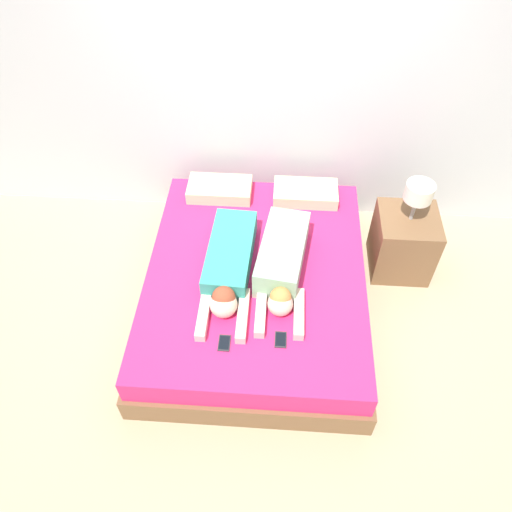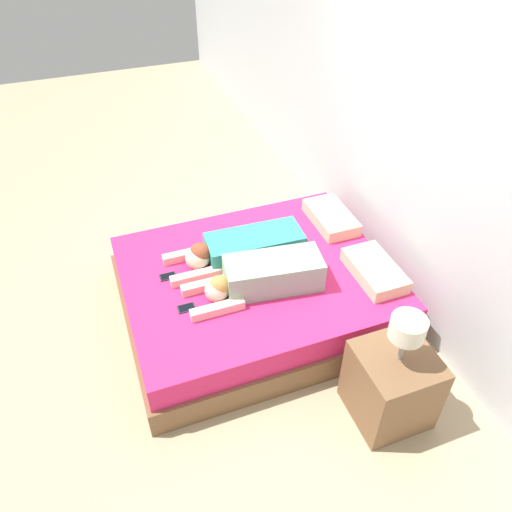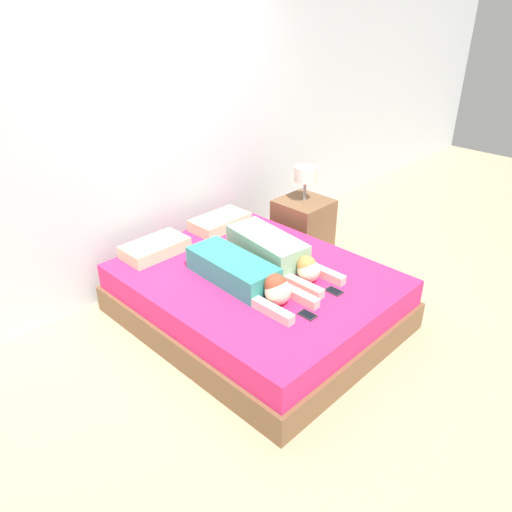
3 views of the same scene
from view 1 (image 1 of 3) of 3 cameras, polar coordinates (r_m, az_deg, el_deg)
ground_plane at (r=4.08m, az=0.00°, el=-5.47°), size 12.00×12.00×0.00m
wall_back at (r=4.11m, az=1.17°, el=19.31°), size 12.00×0.06×2.60m
bed at (r=3.91m, az=0.00°, el=-3.62°), size 1.69×2.08×0.44m
pillow_head_left at (r=4.31m, az=-4.16°, el=7.62°), size 0.54×0.30×0.11m
pillow_head_right at (r=4.28m, az=5.68°, el=7.18°), size 0.54×0.30×0.11m
person_left at (r=3.64m, az=-3.13°, el=-1.16°), size 0.35×1.10×0.22m
person_right at (r=3.64m, az=2.99°, el=-0.80°), size 0.40×1.04×0.24m
cell_phone_left at (r=3.36m, az=-3.64°, el=-9.89°), size 0.08×0.12×0.01m
cell_phone_right at (r=3.38m, az=2.83°, el=-9.52°), size 0.08×0.12×0.01m
nightstand at (r=4.29m, az=16.52°, el=1.71°), size 0.48×0.48×0.90m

